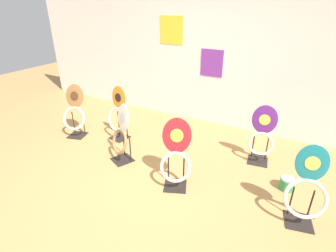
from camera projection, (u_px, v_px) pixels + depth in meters
ground_plane at (129, 191)px, 3.27m from camera, size 14.00×14.00×0.00m
wall_back at (208, 53)px, 4.64m from camera, size 8.00×0.07×2.60m
toilet_seat_display_crimson_swirl at (176, 159)px, 3.21m from camera, size 0.47×0.45×0.88m
toilet_seat_display_teal_sax at (307, 191)px, 2.65m from camera, size 0.45×0.33×0.89m
toilet_seat_display_purple_note at (262, 136)px, 3.69m from camera, size 0.36×0.32×0.87m
toilet_seat_display_orange_sun at (118, 115)px, 4.35m from camera, size 0.42×0.32×0.91m
toilet_seat_display_white_plain at (121, 136)px, 3.74m from camera, size 0.41×0.37×0.87m
toilet_seat_display_woodgrain at (75, 114)px, 4.45m from camera, size 0.45×0.39×0.89m
paint_can at (287, 183)px, 3.27m from camera, size 0.18×0.18×0.16m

